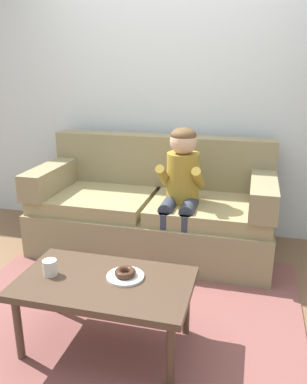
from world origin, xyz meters
TOP-DOWN VIEW (x-y plane):
  - ground at (0.00, 0.00)m, footprint 10.00×10.00m
  - wall_back at (0.00, 1.40)m, footprint 8.00×0.10m
  - area_rug at (0.00, -0.25)m, footprint 2.26×2.09m
  - couch at (-0.07, 0.85)m, footprint 2.01×0.90m
  - coffee_table at (0.00, -0.49)m, footprint 0.96×0.56m
  - person_child at (0.21, 0.64)m, footprint 0.34×0.58m
  - plate at (0.10, -0.43)m, footprint 0.21×0.21m
  - donut at (0.10, -0.43)m, footprint 0.13×0.13m
  - mug at (-0.32, -0.50)m, footprint 0.08×0.08m
  - toy_controller at (-0.73, 0.05)m, footprint 0.23×0.09m

SIDE VIEW (x-z plane):
  - ground at x=0.00m, z-range 0.00..0.00m
  - area_rug at x=0.00m, z-range 0.00..0.01m
  - toy_controller at x=-0.73m, z-range 0.00..0.05m
  - couch at x=-0.07m, z-range -0.13..0.82m
  - coffee_table at x=0.00m, z-range 0.17..0.60m
  - plate at x=0.10m, z-range 0.43..0.45m
  - donut at x=0.10m, z-range 0.45..0.48m
  - mug at x=-0.32m, z-range 0.43..0.52m
  - person_child at x=0.21m, z-range 0.12..1.22m
  - wall_back at x=0.00m, z-range 0.00..2.80m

